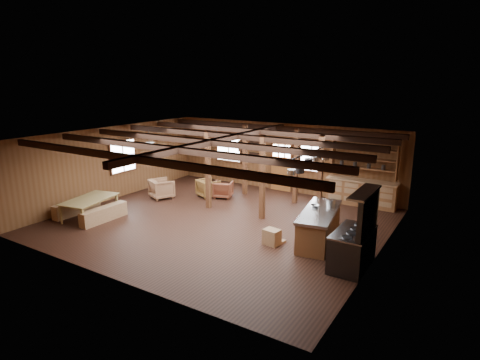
{
  "coord_description": "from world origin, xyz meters",
  "views": [
    {
      "loc": [
        7.08,
        -10.16,
        4.56
      ],
      "look_at": [
        0.46,
        0.48,
        1.36
      ],
      "focal_mm": 30.0,
      "sensor_mm": 36.0,
      "label": 1
    }
  ],
  "objects_px": {
    "armchair_b": "(208,188)",
    "armchair_a": "(223,189)",
    "kitchen_island": "(319,226)",
    "commercial_range": "(354,243)",
    "armchair_c": "(162,189)",
    "dining_table": "(91,208)"
  },
  "relations": [
    {
      "from": "kitchen_island",
      "to": "commercial_range",
      "type": "bearing_deg",
      "value": -48.58
    },
    {
      "from": "kitchen_island",
      "to": "armchair_c",
      "type": "distance_m",
      "value": 6.85
    },
    {
      "from": "commercial_range",
      "to": "armchair_b",
      "type": "height_order",
      "value": "commercial_range"
    },
    {
      "from": "kitchen_island",
      "to": "commercial_range",
      "type": "distance_m",
      "value": 1.71
    },
    {
      "from": "commercial_range",
      "to": "dining_table",
      "type": "distance_m",
      "value": 8.61
    },
    {
      "from": "dining_table",
      "to": "armchair_a",
      "type": "distance_m",
      "value": 4.93
    },
    {
      "from": "kitchen_island",
      "to": "armchair_b",
      "type": "height_order",
      "value": "kitchen_island"
    },
    {
      "from": "commercial_range",
      "to": "armchair_c",
      "type": "xyz_separation_m",
      "value": [
        -8.11,
        1.94,
        -0.26
      ]
    },
    {
      "from": "kitchen_island",
      "to": "armchair_c",
      "type": "xyz_separation_m",
      "value": [
        -6.79,
        0.87,
        -0.1
      ]
    },
    {
      "from": "armchair_a",
      "to": "armchair_b",
      "type": "relative_size",
      "value": 0.92
    },
    {
      "from": "kitchen_island",
      "to": "armchair_a",
      "type": "relative_size",
      "value": 3.69
    },
    {
      "from": "kitchen_island",
      "to": "dining_table",
      "type": "distance_m",
      "value": 7.53
    },
    {
      "from": "dining_table",
      "to": "armchair_c",
      "type": "bearing_deg",
      "value": -20.03
    },
    {
      "from": "kitchen_island",
      "to": "armchair_c",
      "type": "height_order",
      "value": "kitchen_island"
    },
    {
      "from": "kitchen_island",
      "to": "armchair_a",
      "type": "height_order",
      "value": "kitchen_island"
    },
    {
      "from": "kitchen_island",
      "to": "armchair_b",
      "type": "relative_size",
      "value": 3.4
    },
    {
      "from": "kitchen_island",
      "to": "commercial_range",
      "type": "xyz_separation_m",
      "value": [
        1.32,
        -1.07,
        0.16
      ]
    },
    {
      "from": "armchair_b",
      "to": "armchair_c",
      "type": "xyz_separation_m",
      "value": [
        -1.42,
        -1.13,
        0.03
      ]
    },
    {
      "from": "dining_table",
      "to": "armchair_b",
      "type": "relative_size",
      "value": 2.46
    },
    {
      "from": "kitchen_island",
      "to": "armchair_a",
      "type": "distance_m",
      "value": 5.28
    },
    {
      "from": "dining_table",
      "to": "armchair_a",
      "type": "relative_size",
      "value": 2.67
    },
    {
      "from": "armchair_b",
      "to": "armchair_a",
      "type": "bearing_deg",
      "value": -136.25
    }
  ]
}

